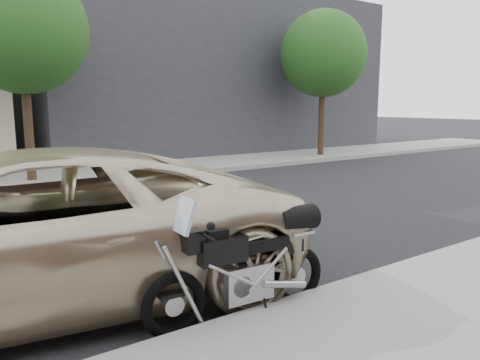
% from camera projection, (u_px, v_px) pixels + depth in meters
% --- Properties ---
extents(ground, '(120.00, 120.00, 0.00)m').
position_uv_depth(ground, '(209.00, 218.00, 9.14)').
color(ground, black).
rests_on(ground, ground).
extents(far_sidewalk, '(44.00, 3.00, 0.15)m').
position_uv_depth(far_sidewalk, '(98.00, 174.00, 14.37)').
color(far_sidewalk, gray).
rests_on(far_sidewalk, ground).
extents(far_building_dark, '(16.00, 11.00, 7.00)m').
position_uv_depth(far_building_dark, '(187.00, 77.00, 23.43)').
color(far_building_dark, '#2C2C31').
rests_on(far_building_dark, ground).
extents(street_tree_left, '(3.40, 3.40, 5.70)m').
position_uv_depth(street_tree_left, '(323.00, 54.00, 18.42)').
color(street_tree_left, '#372619').
rests_on(street_tree_left, far_sidewalk).
extents(street_tree_mid, '(3.40, 3.40, 5.70)m').
position_uv_depth(street_tree_mid, '(21.00, 28.00, 12.17)').
color(street_tree_mid, '#372619').
rests_on(street_tree_mid, far_sidewalk).
extents(motorcycle, '(2.14, 0.69, 1.35)m').
position_uv_depth(motorcycle, '(251.00, 262.00, 4.85)').
color(motorcycle, black).
rests_on(motorcycle, ground).
extents(minivan, '(6.58, 3.83, 1.72)m').
position_uv_depth(minivan, '(16.00, 231.00, 5.04)').
color(minivan, beige).
rests_on(minivan, ground).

